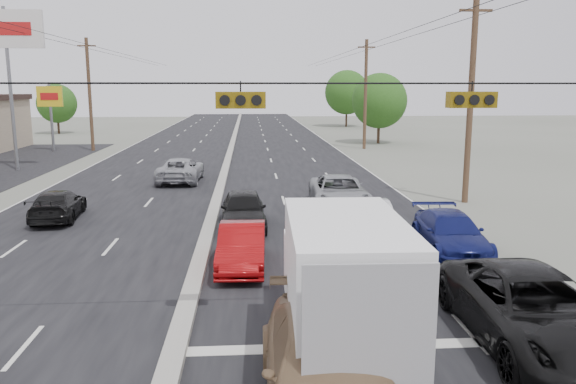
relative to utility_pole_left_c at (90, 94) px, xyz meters
name	(u,v)px	position (x,y,z in m)	size (l,w,h in m)	color
ground	(178,343)	(12.50, -40.00, -5.11)	(200.00, 200.00, 0.00)	#606356
road_surface	(227,164)	(12.50, -10.00, -5.11)	(20.00, 160.00, 0.02)	black
center_median	(227,163)	(12.50, -10.00, -5.01)	(0.50, 160.00, 0.20)	gray
utility_pole_left_c	(90,94)	(0.00, 0.00, 0.00)	(1.60, 0.30, 10.00)	#422D1E
utility_pole_right_b	(471,100)	(25.00, -25.00, 0.00)	(1.60, 0.30, 10.00)	#422D1E
utility_pole_right_c	(365,94)	(25.00, 0.00, 0.00)	(1.60, 0.30, 10.00)	#422D1E
traffic_signals	(236,98)	(13.90, -40.00, 0.39)	(25.00, 0.30, 0.54)	black
pole_sign_billboard	(6,39)	(-2.00, -12.00, 3.76)	(5.00, 0.25, 11.00)	slate
pole_sign_far	(50,102)	(-3.50, 0.00, -0.70)	(2.20, 0.25, 6.00)	slate
tree_left_far	(57,103)	(-9.50, 20.00, -1.39)	(4.80, 4.80, 6.12)	#382619
tree_right_mid	(379,101)	(27.50, 5.00, -0.77)	(5.60, 5.60, 7.14)	#382619
tree_right_far	(347,92)	(28.50, 30.00, -0.15)	(6.40, 6.40, 8.16)	#382619
box_truck	(341,283)	(16.06, -40.83, -3.48)	(2.35, 6.32, 3.18)	black
tan_sedan	(329,373)	(15.50, -43.12, -4.27)	(2.34, 5.76, 1.67)	#816445
red_sedan	(242,247)	(13.90, -34.66, -4.42)	(1.46, 4.17, 1.37)	maroon
black_suv	(534,311)	(20.43, -40.70, -4.27)	(2.78, 6.02, 1.67)	black
queue_car_a	(243,210)	(13.90, -29.45, -4.35)	(1.80, 4.47, 1.52)	black
queue_car_b	(371,220)	(18.78, -31.45, -4.40)	(1.49, 4.27, 1.41)	silver
queue_car_c	(339,193)	(18.41, -26.05, -4.34)	(2.55, 5.53, 1.54)	gray
queue_car_d	(450,234)	(21.12, -33.58, -4.41)	(1.95, 4.80, 1.39)	#111756
oncoming_near	(58,205)	(5.80, -27.44, -4.46)	(1.81, 4.46, 1.30)	black
oncoming_far	(181,170)	(9.99, -17.74, -4.38)	(2.43, 5.27, 1.46)	#989A9F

